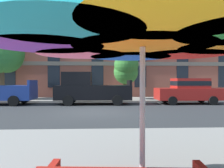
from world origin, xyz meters
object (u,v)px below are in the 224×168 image
street_tree_middle (126,69)px  patio_umbrella (143,29)px  sedan_red (188,90)px  street_tree_left (3,55)px  pickup_black (90,89)px

street_tree_middle → patio_umbrella: bearing=-95.6°
street_tree_middle → patio_umbrella: 15.45m
sedan_red → street_tree_middle: size_ratio=1.13×
street_tree_left → street_tree_middle: bearing=-3.7°
pickup_black → sedan_red: bearing=-0.0°
street_tree_middle → patio_umbrella: size_ratio=1.20×
sedan_red → street_tree_left: bearing=166.8°
street_tree_middle → patio_umbrella: street_tree_middle is taller
patio_umbrella → street_tree_middle: bearing=84.4°
sedan_red → patio_umbrella: size_ratio=1.35×
patio_umbrella → pickup_black: bearing=95.7°
sedan_red → patio_umbrella: 13.94m
pickup_black → sedan_red: (6.87, -0.00, -0.08)m
sedan_red → pickup_black: bearing=180.0°
pickup_black → street_tree_left: (-7.25, 3.32, 2.67)m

